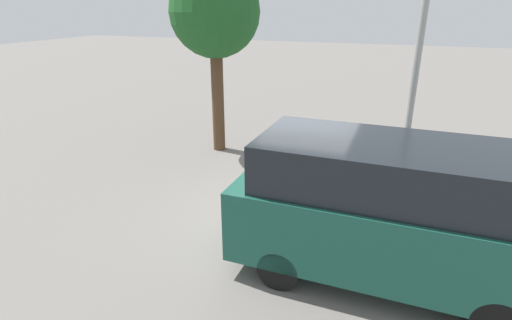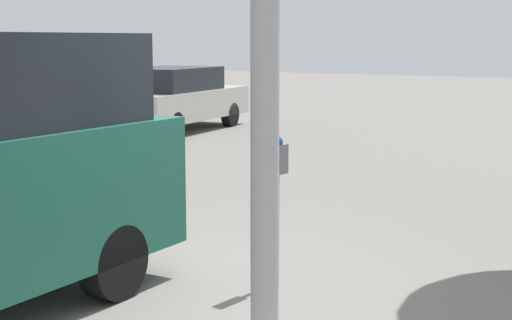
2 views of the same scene
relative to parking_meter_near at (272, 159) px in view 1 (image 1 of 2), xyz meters
name	(u,v)px [view 1 (image 1 of 2)]	position (x,y,z in m)	size (l,w,h in m)	color
ground_plane	(285,216)	(0.50, -0.58, -0.99)	(80.00, 80.00, 0.00)	slate
parking_meter_near	(272,159)	(0.00, 0.00, 0.00)	(0.21, 0.14, 1.34)	gray
lamp_post	(411,106)	(2.62, 1.36, 1.07)	(0.44, 0.44, 6.60)	beige
parked_van	(387,209)	(2.46, -1.86, 0.20)	(4.70, 1.99, 2.22)	#195142
street_tree	(215,14)	(-2.55, 2.65, 2.83)	(2.43, 2.43, 5.10)	#513823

